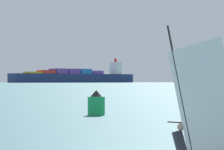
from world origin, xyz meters
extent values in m
cylinder|color=black|center=(1.05, -1.53, 2.18)|extent=(0.72, 0.74, 4.13)
cube|color=white|center=(1.62, -2.12, 1.88)|extent=(1.79, 1.83, 3.90)
cylinder|color=black|center=(1.34, -1.84, 1.31)|extent=(1.26, 1.29, 0.04)
cylinder|color=#2D2D33|center=(1.04, -1.53, 0.59)|extent=(0.63, 0.64, 0.99)
sphere|color=tan|center=(1.04, -1.53, 1.18)|extent=(0.22, 0.22, 0.22)
cube|color=navy|center=(68.76, 785.54, 6.80)|extent=(201.04, 115.82, 13.60)
cube|color=silver|center=(140.43, 819.60, 23.41)|extent=(18.21, 23.00, 19.62)
cylinder|color=red|center=(140.43, 819.60, 36.22)|extent=(4.00, 4.00, 6.00)
cube|color=#59388C|center=(102.43, 801.54, 16.20)|extent=(28.74, 31.90, 5.20)
cube|color=#1E66AD|center=(82.94, 792.28, 17.50)|extent=(28.74, 31.90, 7.80)
cube|color=#59388C|center=(63.45, 783.02, 17.50)|extent=(28.74, 31.90, 7.80)
cube|color=#59388C|center=(43.96, 773.75, 17.50)|extent=(28.74, 31.90, 7.80)
cube|color=red|center=(24.47, 764.49, 16.20)|extent=(28.74, 31.90, 5.20)
cube|color=gold|center=(4.98, 755.23, 14.90)|extent=(28.74, 31.90, 2.60)
cylinder|color=#19994C|center=(1.59, 21.60, 0.69)|extent=(1.28, 1.28, 1.38)
cone|color=black|center=(1.59, 21.60, 1.63)|extent=(0.90, 0.90, 0.50)
camera|label=1|loc=(-3.50, -16.39, 2.55)|focal=82.82mm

